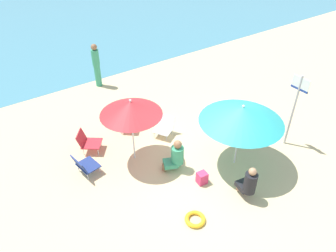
% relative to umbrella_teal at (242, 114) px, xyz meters
% --- Properties ---
extents(ground_plane, '(40.00, 40.00, 0.00)m').
position_rel_umbrella_teal_xyz_m(ground_plane, '(-0.79, 0.38, -1.57)').
color(ground_plane, '#D3BC8C').
extents(sea_water, '(40.00, 16.00, 0.01)m').
position_rel_umbrella_teal_xyz_m(sea_water, '(-0.79, 14.54, -1.57)').
color(sea_water, teal).
rests_on(sea_water, ground_plane).
extents(umbrella_teal, '(2.09, 2.09, 1.84)m').
position_rel_umbrella_teal_xyz_m(umbrella_teal, '(0.00, 0.00, 0.00)').
color(umbrella_teal, silver).
rests_on(umbrella_teal, ground_plane).
extents(umbrella_red, '(1.58, 1.58, 1.88)m').
position_rel_umbrella_teal_xyz_m(umbrella_red, '(-2.11, 1.71, 0.06)').
color(umbrella_red, silver).
rests_on(umbrella_red, ground_plane).
extents(beach_chair_a, '(0.78, 0.76, 0.62)m').
position_rel_umbrella_teal_xyz_m(beach_chair_a, '(-3.01, 2.74, -1.25)').
color(beach_chair_a, red).
rests_on(beach_chair_a, ground_plane).
extents(beach_chair_b, '(0.73, 0.71, 0.57)m').
position_rel_umbrella_teal_xyz_m(beach_chair_b, '(-0.83, 2.14, -1.28)').
color(beach_chair_b, white).
rests_on(beach_chair_b, ground_plane).
extents(beach_chair_c, '(0.62, 0.63, 0.61)m').
position_rel_umbrella_teal_xyz_m(beach_chair_c, '(-3.46, 1.89, -1.25)').
color(beach_chair_c, navy).
rests_on(beach_chair_c, ground_plane).
extents(beach_chair_d, '(0.69, 0.69, 0.62)m').
position_rel_umbrella_teal_xyz_m(beach_chair_d, '(-1.57, 2.98, -1.23)').
color(beach_chair_d, red).
rests_on(beach_chair_d, ground_plane).
extents(beach_chair_e, '(0.74, 0.74, 0.56)m').
position_rel_umbrella_teal_xyz_m(beach_chair_e, '(1.14, 0.81, -1.30)').
color(beach_chair_e, navy).
rests_on(beach_chair_e, ground_plane).
extents(person_a, '(0.56, 0.46, 0.93)m').
position_rel_umbrella_teal_xyz_m(person_a, '(-1.45, 0.71, -1.12)').
color(person_a, '#389970').
rests_on(person_a, ground_plane).
extents(person_b, '(0.27, 0.27, 1.64)m').
position_rel_umbrella_teal_xyz_m(person_b, '(-1.14, 6.08, -0.72)').
color(person_b, '#389970').
rests_on(person_b, ground_plane).
extents(person_c, '(0.35, 0.54, 0.99)m').
position_rel_umbrella_teal_xyz_m(person_c, '(-0.65, -1.04, -1.08)').
color(person_c, black).
rests_on(person_c, ground_plane).
extents(warning_sign, '(0.06, 0.51, 2.18)m').
position_rel_umbrella_teal_xyz_m(warning_sign, '(1.81, -0.23, -0.15)').
color(warning_sign, '#ADADB2').
rests_on(warning_sign, ground_plane).
extents(swim_ring, '(0.47, 0.47, 0.10)m').
position_rel_umbrella_teal_xyz_m(swim_ring, '(-2.07, -0.88, -1.53)').
color(swim_ring, yellow).
rests_on(swim_ring, ground_plane).
extents(beach_bag, '(0.26, 0.24, 0.32)m').
position_rel_umbrella_teal_xyz_m(beach_bag, '(-1.20, -0.06, -1.41)').
color(beach_bag, '#DB3866').
rests_on(beach_bag, ground_plane).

